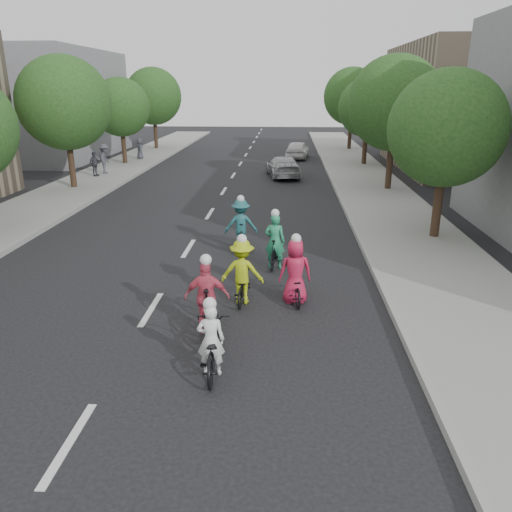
# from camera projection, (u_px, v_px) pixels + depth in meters

# --- Properties ---
(ground) EXTENTS (120.00, 120.00, 0.00)m
(ground) POSITION_uv_depth(u_px,v_px,m) (151.00, 309.00, 12.60)
(ground) COLOR black
(ground) RESTS_ON ground
(sidewalk_left) EXTENTS (4.00, 80.00, 0.15)m
(sidewalk_left) POSITION_uv_depth(u_px,v_px,m) (34.00, 209.00, 22.49)
(sidewalk_left) COLOR gray
(sidewalk_left) RESTS_ON ground
(curb_left) EXTENTS (0.18, 80.00, 0.18)m
(curb_left) POSITION_uv_depth(u_px,v_px,m) (76.00, 210.00, 22.37)
(curb_left) COLOR #999993
(curb_left) RESTS_ON ground
(sidewalk_right) EXTENTS (4.00, 80.00, 0.15)m
(sidewalk_right) POSITION_uv_depth(u_px,v_px,m) (393.00, 215.00, 21.57)
(sidewalk_right) COLOR gray
(sidewalk_right) RESTS_ON ground
(curb_right) EXTENTS (0.18, 80.00, 0.18)m
(curb_right) POSITION_uv_depth(u_px,v_px,m) (348.00, 214.00, 21.67)
(curb_right) COLOR #999993
(curb_right) RESTS_ON ground
(bldg_sw) EXTENTS (10.00, 14.00, 8.00)m
(bldg_sw) POSITION_uv_depth(u_px,v_px,m) (38.00, 104.00, 38.68)
(bldg_sw) COLOR slate
(bldg_sw) RESTS_ON ground
(bldg_se) EXTENTS (10.00, 14.00, 8.00)m
(bldg_se) POSITION_uv_depth(u_px,v_px,m) (478.00, 108.00, 33.06)
(bldg_se) COLOR gray
(bldg_se) RESTS_ON ground
(tree_l_3) EXTENTS (4.80, 4.80, 6.93)m
(tree_l_3) POSITION_uv_depth(u_px,v_px,m) (64.00, 103.00, 25.79)
(tree_l_3) COLOR black
(tree_l_3) RESTS_ON ground
(tree_l_4) EXTENTS (4.00, 4.00, 5.97)m
(tree_l_4) POSITION_uv_depth(u_px,v_px,m) (121.00, 107.00, 34.47)
(tree_l_4) COLOR black
(tree_l_4) RESTS_ON ground
(tree_l_5) EXTENTS (4.80, 4.80, 6.93)m
(tree_l_5) POSITION_uv_depth(u_px,v_px,m) (153.00, 96.00, 42.79)
(tree_l_5) COLOR black
(tree_l_5) RESTS_ON ground
(tree_r_0) EXTENTS (4.00, 4.00, 5.97)m
(tree_r_0) POSITION_uv_depth(u_px,v_px,m) (447.00, 129.00, 17.05)
(tree_r_0) COLOR black
(tree_r_0) RESTS_ON ground
(tree_r_1) EXTENTS (4.80, 4.80, 6.93)m
(tree_r_1) POSITION_uv_depth(u_px,v_px,m) (395.00, 103.00, 25.38)
(tree_r_1) COLOR black
(tree_r_1) RESTS_ON ground
(tree_r_2) EXTENTS (4.00, 4.00, 5.97)m
(tree_r_2) POSITION_uv_depth(u_px,v_px,m) (367.00, 107.00, 34.06)
(tree_r_2) COLOR black
(tree_r_2) RESTS_ON ground
(tree_r_3) EXTENTS (4.80, 4.80, 6.93)m
(tree_r_3) POSITION_uv_depth(u_px,v_px,m) (352.00, 96.00, 42.38)
(tree_r_3) COLOR black
(tree_r_3) RESTS_ON ground
(cyclist_0) EXTENTS (0.90, 1.69, 1.86)m
(cyclist_0) POSITION_uv_depth(u_px,v_px,m) (295.00, 278.00, 12.87)
(cyclist_0) COLOR black
(cyclist_0) RESTS_ON ground
(cyclist_1) EXTENTS (1.18, 1.62, 1.89)m
(cyclist_1) POSITION_uv_depth(u_px,v_px,m) (241.00, 228.00, 17.10)
(cyclist_1) COLOR black
(cyclist_1) RESTS_ON ground
(cyclist_2) EXTENTS (0.76, 1.89, 1.62)m
(cyclist_2) POSITION_uv_depth(u_px,v_px,m) (212.00, 347.00, 9.70)
(cyclist_2) COLOR black
(cyclist_2) RESTS_ON ground
(cyclist_3) EXTENTS (1.04, 1.93, 1.88)m
(cyclist_3) POSITION_uv_depth(u_px,v_px,m) (208.00, 303.00, 11.29)
(cyclist_3) COLOR black
(cyclist_3) RESTS_ON ground
(cyclist_4) EXTENTS (1.14, 1.60, 1.85)m
(cyclist_4) POSITION_uv_depth(u_px,v_px,m) (242.00, 277.00, 12.83)
(cyclist_4) COLOR black
(cyclist_4) RESTS_ON ground
(cyclist_5) EXTENTS (0.67, 1.62, 1.87)m
(cyclist_5) POSITION_uv_depth(u_px,v_px,m) (275.00, 247.00, 15.35)
(cyclist_5) COLOR black
(cyclist_5) RESTS_ON ground
(follow_car_lead) EXTENTS (2.47, 4.57, 1.26)m
(follow_car_lead) POSITION_uv_depth(u_px,v_px,m) (283.00, 167.00, 30.82)
(follow_car_lead) COLOR #A7A7AC
(follow_car_lead) RESTS_ON ground
(follow_car_trail) EXTENTS (2.08, 4.12, 1.34)m
(follow_car_trail) POSITION_uv_depth(u_px,v_px,m) (297.00, 150.00, 38.65)
(follow_car_trail) COLOR silver
(follow_car_trail) RESTS_ON ground
(spectator_0) EXTENTS (0.82, 1.25, 1.83)m
(spectator_0) POSITION_uv_depth(u_px,v_px,m) (105.00, 159.00, 31.03)
(spectator_0) COLOR #474853
(spectator_0) RESTS_ON sidewalk_left
(spectator_1) EXTENTS (0.63, 0.94, 1.48)m
(spectator_1) POSITION_uv_depth(u_px,v_px,m) (95.00, 164.00, 30.17)
(spectator_1) COLOR #464751
(spectator_1) RESTS_ON sidewalk_left
(spectator_2) EXTENTS (0.71, 0.85, 1.49)m
(spectator_2) POSITION_uv_depth(u_px,v_px,m) (140.00, 149.00, 37.42)
(spectator_2) COLOR #454650
(spectator_2) RESTS_ON sidewalk_left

